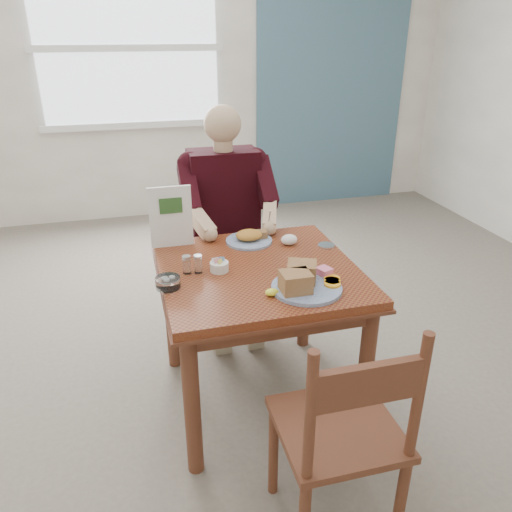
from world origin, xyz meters
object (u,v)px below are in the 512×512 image
object	(u,v)px
chair_far	(225,253)
far_plate	(250,237)
diner	(226,207)
table	(258,289)
near_plate	(304,281)
chair_near	(343,434)

from	to	relation	value
chair_far	far_plate	bearing A→B (deg)	-85.53
diner	table	bearing A→B (deg)	-90.00
table	near_plate	xyz separation A→B (m)	(0.13, -0.25, 0.15)
chair_far	far_plate	xyz separation A→B (m)	(0.04, -0.49, 0.30)
table	chair_far	distance (m)	0.81
near_plate	far_plate	xyz separation A→B (m)	(-0.09, 0.56, -0.01)
chair_far	near_plate	distance (m)	1.10
chair_far	chair_near	xyz separation A→B (m)	(0.08, -1.61, 0.00)
chair_near	diner	world-z (taller)	diner
far_plate	chair_near	bearing A→B (deg)	-87.90
chair_far	chair_near	distance (m)	1.62
table	diner	distance (m)	0.73
chair_near	near_plate	bearing A→B (deg)	84.90
chair_far	far_plate	distance (m)	0.57
chair_far	diner	bearing A→B (deg)	-89.99
table	chair_far	size ratio (longest dim) A/B	0.97
far_plate	diner	bearing A→B (deg)	95.47
table	far_plate	world-z (taller)	far_plate
chair_far	near_plate	xyz separation A→B (m)	(0.13, -1.05, 0.31)
chair_far	chair_near	bearing A→B (deg)	-87.18
chair_near	diner	bearing A→B (deg)	92.98
chair_far	chair_near	size ratio (longest dim) A/B	1.00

